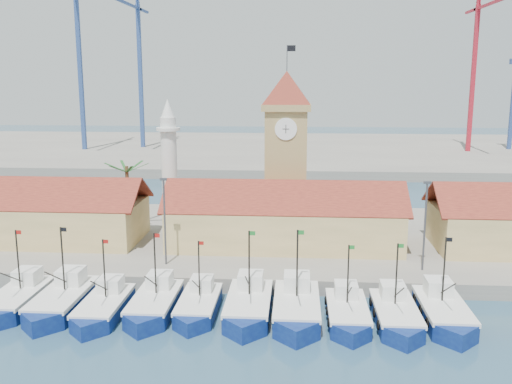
# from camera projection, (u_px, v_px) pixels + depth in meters

# --- Properties ---
(ground) EXTENTS (400.00, 400.00, 0.00)m
(ground) POSITION_uv_depth(u_px,v_px,m) (278.00, 332.00, 46.53)
(ground) COLOR navy
(ground) RESTS_ON ground
(quay) EXTENTS (140.00, 32.00, 1.50)m
(quay) POSITION_uv_depth(u_px,v_px,m) (285.00, 241.00, 69.86)
(quay) COLOR gray
(quay) RESTS_ON ground
(terminal) EXTENTS (240.00, 80.00, 2.00)m
(terminal) POSITION_uv_depth(u_px,v_px,m) (292.00, 151.00, 153.91)
(terminal) COLOR gray
(terminal) RESTS_ON ground
(boat_0) EXTENTS (3.62, 9.91, 7.50)m
(boat_0) POSITION_uv_depth(u_px,v_px,m) (16.00, 301.00, 50.98)
(boat_0) COLOR navy
(boat_0) RESTS_ON ground
(boat_1) EXTENTS (3.81, 10.45, 7.91)m
(boat_1) POSITION_uv_depth(u_px,v_px,m) (61.00, 303.00, 50.48)
(boat_1) COLOR navy
(boat_1) RESTS_ON ground
(boat_2) EXTENTS (3.43, 9.41, 7.12)m
(boat_2) POSITION_uv_depth(u_px,v_px,m) (103.00, 309.00, 49.30)
(boat_2) COLOR navy
(boat_2) RESTS_ON ground
(boat_3) EXTENTS (3.61, 9.88, 7.48)m
(boat_3) POSITION_uv_depth(u_px,v_px,m) (154.00, 305.00, 49.97)
(boat_3) COLOR navy
(boat_3) RESTS_ON ground
(boat_4) EXTENTS (3.29, 9.01, 6.82)m
(boat_4) POSITION_uv_depth(u_px,v_px,m) (198.00, 307.00, 49.81)
(boat_4) COLOR navy
(boat_4) RESTS_ON ground
(boat_5) EXTENTS (3.79, 10.39, 7.86)m
(boat_5) POSITION_uv_depth(u_px,v_px,m) (248.00, 307.00, 49.41)
(boat_5) COLOR navy
(boat_5) RESTS_ON ground
(boat_6) EXTENTS (3.91, 10.72, 8.11)m
(boat_6) POSITION_uv_depth(u_px,v_px,m) (297.00, 310.00, 48.82)
(boat_6) COLOR navy
(boat_6) RESTS_ON ground
(boat_7) EXTENTS (3.37, 9.23, 6.99)m
(boat_7) POSITION_uv_depth(u_px,v_px,m) (348.00, 315.00, 48.09)
(boat_7) COLOR navy
(boat_7) RESTS_ON ground
(boat_8) EXTENTS (3.50, 9.58, 7.25)m
(boat_8) POSITION_uv_depth(u_px,v_px,m) (396.00, 317.00, 47.66)
(boat_8) COLOR navy
(boat_8) RESTS_ON ground
(boat_9) EXTENTS (3.70, 10.15, 7.68)m
(boat_9) POSITION_uv_depth(u_px,v_px,m) (444.00, 314.00, 48.07)
(boat_9) COLOR navy
(boat_9) RESTS_ON ground
(hall_left) EXTENTS (31.20, 10.13, 7.61)m
(hall_left) POSITION_uv_depth(u_px,v_px,m) (15.00, 219.00, 67.54)
(hall_left) COLOR #E1C07B
(hall_left) RESTS_ON quay
(hall_center) EXTENTS (27.04, 10.13, 7.61)m
(hall_center) POSITION_uv_depth(u_px,v_px,m) (284.00, 223.00, 65.31)
(hall_center) COLOR #E1C07B
(hall_center) RESTS_ON quay
(clock_tower) EXTENTS (5.80, 5.80, 22.70)m
(clock_tower) POSITION_uv_depth(u_px,v_px,m) (286.00, 148.00, 69.60)
(clock_tower) COLOR #A08652
(clock_tower) RESTS_ON quay
(minaret) EXTENTS (3.00, 3.00, 16.30)m
(minaret) POSITION_uv_depth(u_px,v_px,m) (169.00, 162.00, 73.05)
(minaret) COLOR silver
(minaret) RESTS_ON quay
(palm_tree) EXTENTS (5.60, 5.03, 8.39)m
(palm_tree) POSITION_uv_depth(u_px,v_px,m) (128.00, 191.00, 72.13)
(palm_tree) COLOR brown
(palm_tree) RESTS_ON quay
(lamp_posts) EXTENTS (80.70, 0.25, 9.03)m
(lamp_posts) POSITION_uv_depth(u_px,v_px,m) (288.00, 219.00, 56.96)
(lamp_posts) COLOR #3F3F44
(lamp_posts) RESTS_ON quay
(crane_blue_far) EXTENTS (1.00, 33.21, 47.50)m
(crane_blue_far) POSITION_uv_depth(u_px,v_px,m) (77.00, 45.00, 143.18)
(crane_blue_far) COLOR #2B4786
(crane_blue_far) RESTS_ON terminal
(crane_blue_near) EXTENTS (1.00, 33.46, 44.10)m
(crane_blue_near) POSITION_uv_depth(u_px,v_px,m) (138.00, 54.00, 148.32)
(crane_blue_near) COLOR #2B4786
(crane_blue_near) RESTS_ON terminal
(crane_red_right) EXTENTS (1.00, 32.86, 43.03)m
(crane_red_right) POSITION_uv_depth(u_px,v_px,m) (476.00, 55.00, 139.62)
(crane_red_right) COLOR #B11B2A
(crane_red_right) RESTS_ON terminal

